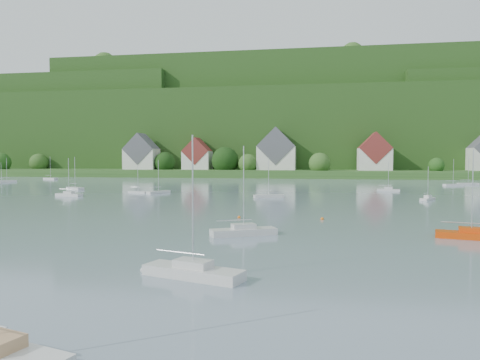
% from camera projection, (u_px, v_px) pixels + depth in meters
% --- Properties ---
extents(far_shore_strip, '(600.00, 60.00, 3.00)m').
position_uv_depth(far_shore_strip, '(268.00, 172.00, 205.53)').
color(far_shore_strip, '#2B511E').
rests_on(far_shore_strip, ground).
extents(forested_ridge, '(620.00, 181.22, 69.89)m').
position_uv_depth(forested_ridge, '(280.00, 133.00, 272.02)').
color(forested_ridge, '#183B12').
rests_on(forested_ridge, ground).
extents(village_building_0, '(14.00, 10.40, 16.00)m').
position_uv_depth(village_building_0, '(142.00, 155.00, 201.27)').
color(village_building_0, silver).
rests_on(village_building_0, far_shore_strip).
extents(village_building_1, '(12.00, 9.36, 14.00)m').
position_uv_depth(village_building_1, '(197.00, 156.00, 199.22)').
color(village_building_1, silver).
rests_on(village_building_1, far_shore_strip).
extents(village_building_2, '(16.00, 11.44, 18.00)m').
position_uv_depth(village_building_2, '(277.00, 153.00, 192.47)').
color(village_building_2, silver).
rests_on(village_building_2, far_shore_strip).
extents(village_building_3, '(13.00, 10.40, 15.50)m').
position_uv_depth(village_building_3, '(374.00, 154.00, 184.04)').
color(village_building_3, silver).
rests_on(village_building_3, far_shore_strip).
extents(near_sailboat_3, '(6.91, 4.72, 9.14)m').
position_uv_depth(near_sailboat_3, '(244.00, 231.00, 46.41)').
color(near_sailboat_3, silver).
rests_on(near_sailboat_3, ground).
extents(near_sailboat_4, '(7.22, 3.98, 9.40)m').
position_uv_depth(near_sailboat_4, '(193.00, 271.00, 29.86)').
color(near_sailboat_4, silver).
rests_on(near_sailboat_4, ground).
extents(near_sailboat_5, '(6.74, 3.34, 8.77)m').
position_uv_depth(near_sailboat_5, '(471.00, 234.00, 44.23)').
color(near_sailboat_5, '#D13E08').
rests_on(near_sailboat_5, ground).
extents(mooring_buoy_1, '(0.46, 0.46, 0.46)m').
position_uv_depth(mooring_buoy_1, '(144.00, 272.00, 31.37)').
color(mooring_buoy_1, silver).
rests_on(mooring_buoy_1, ground).
extents(mooring_buoy_2, '(0.42, 0.42, 0.42)m').
position_uv_depth(mooring_buoy_2, '(322.00, 220.00, 58.02)').
color(mooring_buoy_2, orange).
rests_on(mooring_buoy_2, ground).
extents(mooring_buoy_3, '(0.42, 0.42, 0.42)m').
position_uv_depth(mooring_buoy_3, '(239.00, 218.00, 59.56)').
color(mooring_buoy_3, orange).
rests_on(mooring_buoy_3, ground).
extents(far_sailboat_cluster, '(201.83, 71.53, 8.53)m').
position_uv_depth(far_sailboat_cluster, '(274.00, 186.00, 120.86)').
color(far_sailboat_cluster, silver).
rests_on(far_sailboat_cluster, ground).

